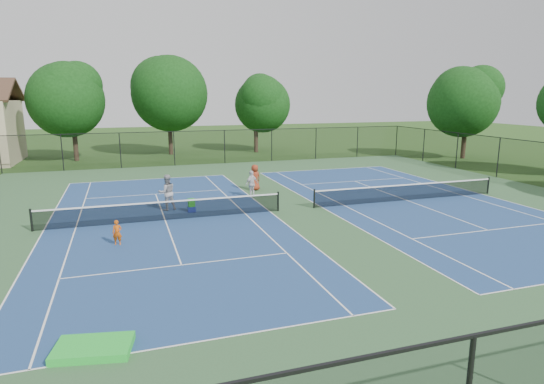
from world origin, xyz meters
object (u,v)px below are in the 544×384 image
object	(u,v)px
tree_back_a	(71,96)
bystander_c	(255,178)
tree_back_b	(168,90)
bystander_a	(252,184)
tree_side_e	(468,98)
child_player	(117,233)
ball_crate	(192,209)
ball_hopper	(191,203)
tree_back_c	(256,101)
instructor	(167,192)

from	to	relation	value
tree_back_a	bystander_c	world-z (taller)	tree_back_a
tree_back_b	bystander_a	xyz separation A→B (m)	(2.55, -22.20, -5.78)
tree_back_b	bystander_c	xyz separation A→B (m)	(3.28, -20.37, -5.75)
tree_side_e	child_player	world-z (taller)	tree_side_e
ball_crate	ball_hopper	world-z (taller)	ball_hopper
tree_back_a	tree_back_c	size ratio (longest dim) A/B	1.09
tree_back_a	bystander_c	size ratio (longest dim) A/B	5.40
child_player	ball_hopper	bearing A→B (deg)	58.87
tree_back_b	tree_back_c	size ratio (longest dim) A/B	1.19
tree_side_e	ball_hopper	world-z (taller)	tree_side_e
bystander_c	ball_crate	xyz separation A→B (m)	(-4.77, -4.37, -0.70)
ball_crate	ball_hopper	distance (m)	0.36
tree_back_c	ball_hopper	size ratio (longest dim) A/B	19.79
child_player	bystander_a	xyz separation A→B (m)	(7.77, 7.01, 0.29)
tree_back_a	tree_back_b	world-z (taller)	tree_back_b
ball_hopper	ball_crate	bearing A→B (deg)	0.00
tree_back_b	bystander_a	world-z (taller)	tree_back_b
child_player	instructor	xyz separation A→B (m)	(2.55, 5.28, 0.45)
tree_back_b	tree_back_c	xyz separation A→B (m)	(9.00, -1.00, -1.11)
instructor	tree_back_c	bearing A→B (deg)	-127.00
instructor	tree_side_e	bearing A→B (deg)	-168.13
bystander_a	ball_crate	world-z (taller)	bystander_a
tree_side_e	ball_crate	bearing A→B (deg)	-155.91
child_player	instructor	size ratio (longest dim) A/B	0.54
tree_back_c	bystander_a	distance (m)	22.65
tree_back_a	tree_back_b	xyz separation A→B (m)	(9.00, 2.00, 0.56)
bystander_a	bystander_c	world-z (taller)	bystander_c
child_player	instructor	bearing A→B (deg)	72.93
tree_back_c	ball_hopper	xyz separation A→B (m)	(-10.49, -23.74, -4.97)
child_player	bystander_a	world-z (taller)	bystander_a
tree_back_b	ball_crate	size ratio (longest dim) A/B	24.16
tree_back_c	ball_crate	xyz separation A→B (m)	(-10.49, -23.74, -5.33)
bystander_c	ball_hopper	distance (m)	6.48
bystander_a	ball_hopper	size ratio (longest dim) A/B	3.86
tree_back_a	child_player	bearing A→B (deg)	-82.09
tree_back_a	instructor	size ratio (longest dim) A/B	4.67
tree_back_a	child_player	size ratio (longest dim) A/B	8.67
instructor	bystander_a	world-z (taller)	instructor
bystander_a	bystander_c	size ratio (longest dim) A/B	0.96
instructor	bystander_c	distance (m)	6.93
instructor	bystander_c	bearing A→B (deg)	-159.16
bystander_a	tree_back_b	bearing A→B (deg)	-110.86
ball_crate	ball_hopper	bearing A→B (deg)	0.00
child_player	ball_crate	distance (m)	5.83
tree_back_c	child_player	distance (m)	31.98
tree_back_a	ball_hopper	bearing A→B (deg)	-71.73
tree_back_a	bystander_a	bearing A→B (deg)	-60.24
tree_back_a	tree_back_c	xyz separation A→B (m)	(18.00, 1.00, -0.56)
tree_back_b	child_player	world-z (taller)	tree_back_b
tree_back_b	bystander_a	size ratio (longest dim) A/B	6.13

